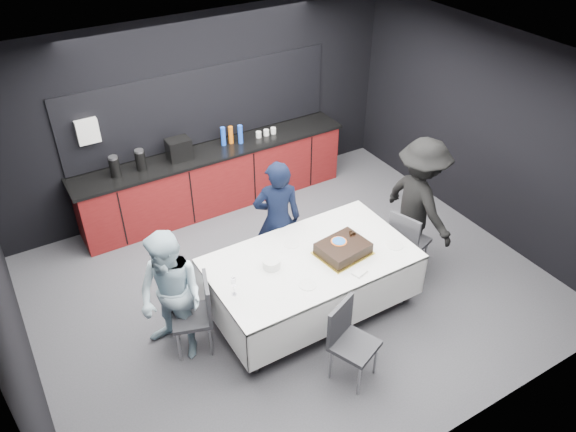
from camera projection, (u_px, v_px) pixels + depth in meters
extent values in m
plane|color=#46474C|center=(292.00, 288.00, 7.04)|extent=(6.00, 6.00, 0.00)
cube|color=white|center=(293.00, 74.00, 5.42)|extent=(6.00, 5.00, 0.04)
cube|color=black|center=(201.00, 112.00, 7.98)|extent=(6.00, 0.04, 2.80)
cube|color=black|center=(455.00, 341.00, 4.48)|extent=(6.00, 0.04, 2.80)
cube|color=black|center=(4.00, 290.00, 4.97)|extent=(0.04, 5.00, 2.80)
cube|color=black|center=(484.00, 132.00, 7.49)|extent=(0.04, 5.00, 2.80)
cube|color=#570D0E|center=(215.00, 179.00, 8.32)|extent=(4.00, 0.60, 0.90)
cube|color=black|center=(213.00, 151.00, 8.05)|extent=(4.10, 0.64, 0.04)
cube|color=black|center=(201.00, 106.00, 7.91)|extent=(4.00, 0.03, 1.10)
cube|color=white|center=(87.00, 131.00, 7.17)|extent=(0.28, 0.12, 0.32)
cylinder|color=black|center=(115.00, 167.00, 7.37)|extent=(0.14, 0.14, 0.26)
cylinder|color=black|center=(141.00, 160.00, 7.52)|extent=(0.14, 0.14, 0.26)
cube|color=black|center=(179.00, 149.00, 7.74)|extent=(0.32, 0.24, 0.30)
cylinder|color=blue|center=(223.00, 136.00, 8.07)|extent=(0.07, 0.07, 0.28)
cylinder|color=orange|center=(231.00, 135.00, 8.13)|extent=(0.07, 0.07, 0.26)
cylinder|color=blue|center=(240.00, 134.00, 8.13)|extent=(0.07, 0.07, 0.28)
cylinder|color=white|center=(259.00, 135.00, 8.32)|extent=(0.08, 0.08, 0.09)
cylinder|color=white|center=(266.00, 133.00, 8.38)|extent=(0.08, 0.08, 0.09)
cylinder|color=white|center=(273.00, 131.00, 8.43)|extent=(0.08, 0.08, 0.09)
cylinder|color=#99999E|center=(113.00, 158.00, 7.29)|extent=(0.12, 0.12, 0.03)
cylinder|color=#99999E|center=(139.00, 151.00, 7.44)|extent=(0.12, 0.12, 0.03)
cylinder|color=#99999E|center=(255.00, 346.00, 5.77)|extent=(0.06, 0.06, 0.75)
cylinder|color=#99999E|center=(214.00, 289.00, 6.47)|extent=(0.06, 0.06, 0.75)
cylinder|color=#99999E|center=(404.00, 279.00, 6.61)|extent=(0.06, 0.06, 0.75)
cylinder|color=#99999E|center=(354.00, 235.00, 7.31)|extent=(0.06, 0.06, 0.75)
cube|color=white|center=(311.00, 259.00, 6.32)|extent=(2.32, 1.32, 0.04)
cube|color=white|center=(343.00, 311.00, 6.02)|extent=(2.32, 0.02, 0.55)
cube|color=white|center=(282.00, 247.00, 6.93)|extent=(2.32, 0.02, 0.55)
cube|color=white|center=(220.00, 313.00, 5.99)|extent=(0.02, 1.32, 0.55)
cube|color=white|center=(388.00, 245.00, 6.96)|extent=(0.02, 1.32, 0.55)
cube|color=gold|center=(343.00, 253.00, 6.36)|extent=(0.63, 0.54, 0.01)
cube|color=black|center=(343.00, 249.00, 6.33)|extent=(0.58, 0.49, 0.12)
cube|color=black|center=(343.00, 244.00, 6.29)|extent=(0.58, 0.49, 0.01)
cylinder|color=orange|center=(339.00, 241.00, 6.32)|extent=(0.18, 0.18, 0.00)
cylinder|color=blue|center=(339.00, 241.00, 6.31)|extent=(0.15, 0.15, 0.01)
sphere|color=black|center=(350.00, 232.00, 6.43)|extent=(0.04, 0.04, 0.04)
sphere|color=black|center=(354.00, 233.00, 6.41)|extent=(0.04, 0.04, 0.04)
sphere|color=black|center=(351.00, 234.00, 6.40)|extent=(0.04, 0.04, 0.04)
cylinder|color=white|center=(272.00, 264.00, 6.15)|extent=(0.20, 0.20, 0.10)
cylinder|color=white|center=(308.00, 285.00, 5.93)|extent=(0.19, 0.19, 0.01)
cylinder|color=white|center=(354.00, 234.00, 6.66)|extent=(0.21, 0.21, 0.01)
cylinder|color=white|center=(395.00, 245.00, 6.49)|extent=(0.20, 0.20, 0.01)
cylinder|color=white|center=(291.00, 244.00, 6.51)|extent=(0.19, 0.19, 0.01)
cube|color=white|center=(360.00, 272.00, 6.08)|extent=(0.18, 0.14, 0.03)
cylinder|color=white|center=(234.00, 294.00, 5.82)|extent=(0.06, 0.06, 0.00)
cylinder|color=white|center=(234.00, 290.00, 5.78)|extent=(0.01, 0.01, 0.12)
cylinder|color=white|center=(233.00, 282.00, 5.72)|extent=(0.05, 0.05, 0.10)
cube|color=#2E2F34|center=(192.00, 317.00, 6.01)|extent=(0.53, 0.53, 0.05)
cube|color=#2E2F34|center=(207.00, 297.00, 5.90)|extent=(0.17, 0.41, 0.45)
cylinder|color=#99999E|center=(177.00, 323.00, 6.25)|extent=(0.03, 0.03, 0.44)
cylinder|color=#99999E|center=(179.00, 346.00, 5.98)|extent=(0.03, 0.03, 0.44)
cylinder|color=#99999E|center=(208.00, 318.00, 6.31)|extent=(0.03, 0.03, 0.44)
cylinder|color=#99999E|center=(211.00, 341.00, 6.04)|extent=(0.03, 0.03, 0.44)
cube|color=#2E2F34|center=(409.00, 241.00, 7.09)|extent=(0.53, 0.53, 0.05)
cube|color=#2E2F34|center=(404.00, 232.00, 6.83)|extent=(0.17, 0.41, 0.45)
cylinder|color=#99999E|center=(425.00, 254.00, 7.24)|extent=(0.03, 0.03, 0.44)
cylinder|color=#99999E|center=(403.00, 244.00, 7.42)|extent=(0.03, 0.03, 0.44)
cylinder|color=#99999E|center=(412.00, 267.00, 7.03)|extent=(0.03, 0.03, 0.44)
cylinder|color=#99999E|center=(389.00, 256.00, 7.21)|extent=(0.03, 0.03, 0.44)
cube|color=#2E2F34|center=(355.00, 346.00, 5.68)|extent=(0.55, 0.55, 0.05)
cube|color=#2E2F34|center=(340.00, 320.00, 5.63)|extent=(0.40, 0.20, 0.45)
cylinder|color=#99999E|center=(359.00, 380.00, 5.62)|extent=(0.03, 0.03, 0.44)
cylinder|color=#99999E|center=(376.00, 358.00, 5.84)|extent=(0.03, 0.03, 0.44)
cylinder|color=#99999E|center=(330.00, 364.00, 5.78)|extent=(0.03, 0.03, 0.44)
cylinder|color=#99999E|center=(348.00, 343.00, 6.01)|extent=(0.03, 0.03, 0.44)
imported|color=black|center=(277.00, 220.00, 6.85)|extent=(0.69, 0.57, 1.62)
imported|color=silver|center=(171.00, 297.00, 5.78)|extent=(0.88, 0.95, 1.57)
imported|color=black|center=(419.00, 203.00, 7.03)|extent=(0.69, 1.15, 1.75)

